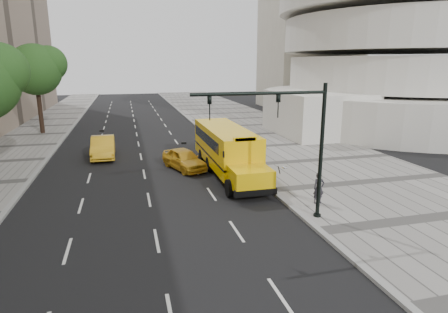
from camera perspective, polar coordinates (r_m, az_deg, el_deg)
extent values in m
plane|color=black|center=(25.74, -9.85, -2.49)|extent=(140.00, 140.00, 0.00)
cube|color=gray|center=(29.17, 14.31, -0.61)|extent=(12.00, 140.00, 0.15)
cube|color=gray|center=(26.83, 3.00, -1.45)|extent=(0.30, 140.00, 0.15)
cube|color=gray|center=(26.36, -27.47, -3.35)|extent=(0.30, 140.00, 0.15)
cylinder|color=white|center=(50.37, 24.92, 6.78)|extent=(32.00, 32.00, 4.00)
cylinder|color=white|center=(50.11, 25.41, 11.42)|extent=(26.00, 26.00, 3.60)
cylinder|color=white|center=(50.19, 25.93, 16.20)|extent=(27.60, 27.60, 3.60)
cube|color=white|center=(39.77, 13.93, 6.36)|extent=(8.00, 10.00, 4.40)
sphere|color=#1F4617|center=(27.31, -30.99, 11.15)|extent=(3.43, 3.43, 3.43)
cylinder|color=black|center=(43.23, -26.27, 6.90)|extent=(0.44, 0.44, 5.87)
sphere|color=#1F4617|center=(43.02, -26.81, 11.74)|extent=(5.10, 5.10, 5.10)
sphere|color=#1F4617|center=(43.07, -25.12, 12.72)|extent=(3.57, 3.57, 3.57)
sphere|color=#1F4617|center=(42.85, -28.21, 11.04)|extent=(3.32, 3.32, 3.32)
cube|color=yellow|center=(25.59, 0.16, 1.73)|extent=(2.50, 9.00, 2.45)
cube|color=yellow|center=(20.67, 4.06, -3.25)|extent=(2.20, 2.00, 1.10)
cube|color=black|center=(20.05, 4.84, -5.48)|extent=(2.38, 0.25, 0.35)
cube|color=black|center=(25.71, 0.16, 0.58)|extent=(2.52, 9.00, 0.12)
cube|color=black|center=(21.33, 3.21, 0.51)|extent=(2.05, 0.10, 0.90)
cube|color=black|center=(25.97, -0.13, 2.98)|extent=(2.52, 7.50, 0.70)
cube|color=yellow|center=(21.15, 3.25, 2.61)|extent=(1.40, 0.12, 0.28)
ellipsoid|color=silver|center=(19.73, 9.60, -1.84)|extent=(0.32, 0.32, 0.14)
cylinder|color=black|center=(19.89, 8.68, -2.28)|extent=(0.36, 0.47, 0.58)
cylinder|color=black|center=(20.81, 0.81, -4.84)|extent=(0.30, 1.00, 1.00)
cylinder|color=black|center=(21.49, 6.64, -4.31)|extent=(0.30, 1.00, 1.00)
cylinder|color=black|center=(25.64, -2.29, -1.19)|extent=(0.30, 1.00, 1.00)
cylinder|color=black|center=(26.20, 2.54, -0.87)|extent=(0.30, 1.00, 1.00)
cylinder|color=black|center=(28.01, -3.39, 0.11)|extent=(0.30, 1.00, 1.00)
cylinder|color=black|center=(28.52, 1.06, 0.38)|extent=(0.30, 1.00, 1.00)
imported|color=gold|center=(26.27, -6.10, -0.39)|extent=(3.03, 4.58, 1.45)
imported|color=gold|center=(30.95, -17.94, 1.39)|extent=(1.83, 5.00, 1.64)
imported|color=#29272E|center=(19.96, 14.24, -4.70)|extent=(0.61, 0.41, 1.64)
cylinder|color=black|center=(17.65, 14.56, 0.38)|extent=(0.18, 0.18, 6.40)
cylinder|color=black|center=(18.60, 13.98, -8.86)|extent=(0.36, 0.36, 0.25)
cylinder|color=black|center=(15.97, 5.60, 9.55)|extent=(6.00, 0.14, 0.14)
imported|color=black|center=(16.31, 8.22, 7.63)|extent=(0.16, 0.20, 1.00)
imported|color=black|center=(15.40, -2.22, 7.39)|extent=(0.16, 0.20, 1.00)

